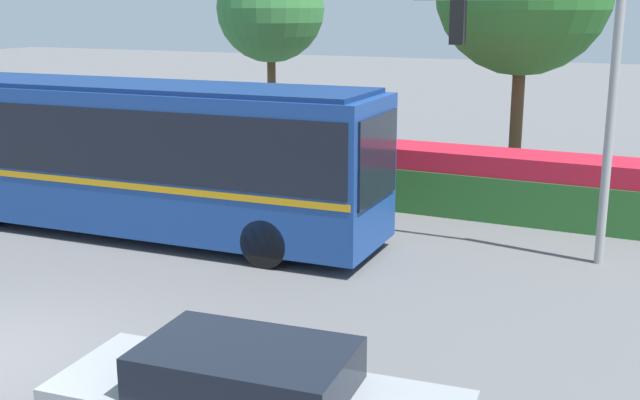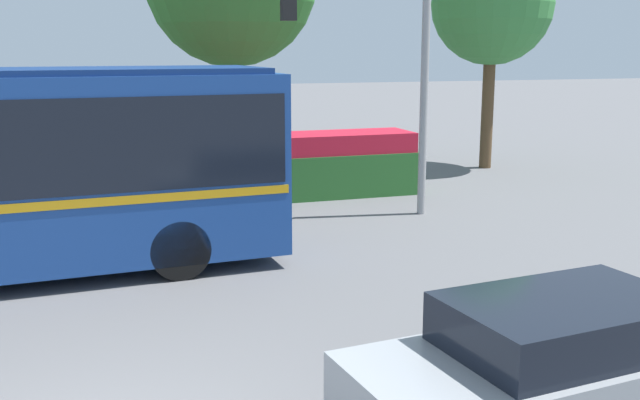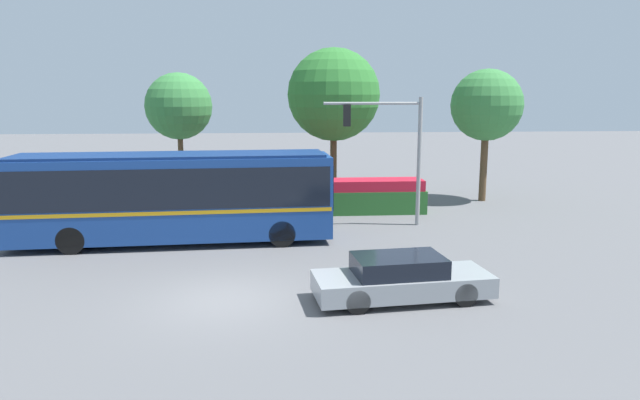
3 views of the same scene
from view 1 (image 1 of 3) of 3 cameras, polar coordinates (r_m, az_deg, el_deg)
The scene contains 4 objects.
city_bus at distance 18.46m, azimuth -13.68°, elevation 3.64°, with size 12.08×3.24×3.42m.
traffic_light_pole at distance 16.51m, azimuth 16.75°, elevation 8.29°, with size 4.20×0.24×5.51m.
flowering_hedge at distance 20.35m, azimuth 8.86°, elevation 1.47°, with size 10.33×1.56×1.61m.
street_tree_left at distance 25.76m, azimuth -3.58°, elevation 13.57°, with size 3.41×3.41×6.72m.
Camera 1 is at (9.23, -7.54, 5.05)m, focal length 44.49 mm.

